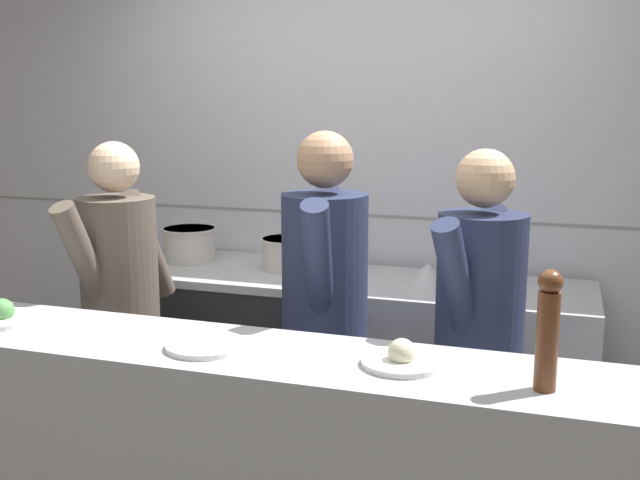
{
  "coord_description": "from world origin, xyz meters",
  "views": [
    {
      "loc": [
        1.02,
        -2.27,
        1.77
      ],
      "look_at": [
        0.02,
        0.78,
        1.15
      ],
      "focal_mm": 42.0,
      "sensor_mm": 36.0,
      "label": 1
    }
  ],
  "objects_px": {
    "stock_pot": "(190,244)",
    "plated_dish_dessert": "(402,359)",
    "chef_line": "(478,340)",
    "chef_head_cook": "(121,308)",
    "chef_sous": "(325,318)",
    "plated_dish_appetiser": "(206,345)",
    "mixing_bowl_steel": "(428,274)",
    "oven_range": "(239,351)",
    "sauce_pot": "(287,253)",
    "plated_dish_main": "(2,316)",
    "pepper_mill": "(548,328)"
  },
  "relations": [
    {
      "from": "stock_pot",
      "to": "plated_dish_dessert",
      "type": "xyz_separation_m",
      "value": [
        1.43,
        -1.39,
        0.0
      ]
    },
    {
      "from": "plated_dish_dessert",
      "to": "chef_line",
      "type": "xyz_separation_m",
      "value": [
        0.16,
        0.62,
        -0.12
      ]
    },
    {
      "from": "chef_head_cook",
      "to": "chef_sous",
      "type": "bearing_deg",
      "value": 10.73
    },
    {
      "from": "plated_dish_appetiser",
      "to": "chef_sous",
      "type": "xyz_separation_m",
      "value": [
        0.18,
        0.66,
        -0.08
      ]
    },
    {
      "from": "plated_dish_appetiser",
      "to": "chef_head_cook",
      "type": "height_order",
      "value": "chef_head_cook"
    },
    {
      "from": "mixing_bowl_steel",
      "to": "chef_line",
      "type": "bearing_deg",
      "value": -66.51
    },
    {
      "from": "stock_pot",
      "to": "chef_line",
      "type": "height_order",
      "value": "chef_line"
    },
    {
      "from": "oven_range",
      "to": "chef_line",
      "type": "relative_size",
      "value": 0.68
    },
    {
      "from": "chef_line",
      "to": "chef_head_cook",
      "type": "bearing_deg",
      "value": -160.24
    },
    {
      "from": "sauce_pot",
      "to": "chef_head_cook",
      "type": "bearing_deg",
      "value": -119.11
    },
    {
      "from": "plated_dish_main",
      "to": "plated_dish_appetiser",
      "type": "relative_size",
      "value": 1.0
    },
    {
      "from": "plated_dish_main",
      "to": "chef_sous",
      "type": "xyz_separation_m",
      "value": [
        0.99,
        0.63,
        -0.09
      ]
    },
    {
      "from": "chef_sous",
      "to": "mixing_bowl_steel",
      "type": "bearing_deg",
      "value": 58.2
    },
    {
      "from": "oven_range",
      "to": "pepper_mill",
      "type": "bearing_deg",
      "value": -42.48
    },
    {
      "from": "chef_line",
      "to": "chef_sous",
      "type": "bearing_deg",
      "value": -162.12
    },
    {
      "from": "plated_dish_appetiser",
      "to": "stock_pot",
      "type": "bearing_deg",
      "value": 119.5
    },
    {
      "from": "oven_range",
      "to": "stock_pot",
      "type": "height_order",
      "value": "stock_pot"
    },
    {
      "from": "oven_range",
      "to": "plated_dish_appetiser",
      "type": "bearing_deg",
      "value": -69.47
    },
    {
      "from": "mixing_bowl_steel",
      "to": "plated_dish_dessert",
      "type": "xyz_separation_m",
      "value": [
        0.16,
        -1.35,
        0.06
      ]
    },
    {
      "from": "oven_range",
      "to": "chef_head_cook",
      "type": "height_order",
      "value": "chef_head_cook"
    },
    {
      "from": "sauce_pot",
      "to": "pepper_mill",
      "type": "xyz_separation_m",
      "value": [
        1.29,
        -1.45,
        0.17
      ]
    },
    {
      "from": "chef_head_cook",
      "to": "sauce_pot",
      "type": "bearing_deg",
      "value": 68.95
    },
    {
      "from": "plated_dish_main",
      "to": "pepper_mill",
      "type": "xyz_separation_m",
      "value": [
        1.83,
        -0.05,
        0.15
      ]
    },
    {
      "from": "pepper_mill",
      "to": "chef_head_cook",
      "type": "relative_size",
      "value": 0.21
    },
    {
      "from": "plated_dish_main",
      "to": "mixing_bowl_steel",
      "type": "bearing_deg",
      "value": 47.08
    },
    {
      "from": "oven_range",
      "to": "pepper_mill",
      "type": "relative_size",
      "value": 3.22
    },
    {
      "from": "plated_dish_main",
      "to": "pepper_mill",
      "type": "distance_m",
      "value": 1.84
    },
    {
      "from": "plated_dish_main",
      "to": "chef_line",
      "type": "xyz_separation_m",
      "value": [
        1.59,
        0.63,
        -0.12
      ]
    },
    {
      "from": "stock_pot",
      "to": "mixing_bowl_steel",
      "type": "relative_size",
      "value": 1.33
    },
    {
      "from": "plated_dish_main",
      "to": "chef_sous",
      "type": "relative_size",
      "value": 0.15
    },
    {
      "from": "plated_dish_main",
      "to": "stock_pot",
      "type": "bearing_deg",
      "value": 90.19
    },
    {
      "from": "sauce_pot",
      "to": "plated_dish_dessert",
      "type": "relative_size",
      "value": 1.09
    },
    {
      "from": "mixing_bowl_steel",
      "to": "stock_pot",
      "type": "bearing_deg",
      "value": 178.12
    },
    {
      "from": "stock_pot",
      "to": "plated_dish_appetiser",
      "type": "bearing_deg",
      "value": -60.5
    },
    {
      "from": "pepper_mill",
      "to": "plated_dish_main",
      "type": "bearing_deg",
      "value": 178.29
    },
    {
      "from": "pepper_mill",
      "to": "chef_sous",
      "type": "distance_m",
      "value": 1.12
    },
    {
      "from": "oven_range",
      "to": "plated_dish_appetiser",
      "type": "distance_m",
      "value": 1.58
    },
    {
      "from": "oven_range",
      "to": "plated_dish_main",
      "type": "xyz_separation_m",
      "value": [
        -0.29,
        -1.36,
        0.55
      ]
    },
    {
      "from": "mixing_bowl_steel",
      "to": "sauce_pot",
      "type": "bearing_deg",
      "value": 177.25
    },
    {
      "from": "plated_dish_appetiser",
      "to": "plated_dish_dessert",
      "type": "height_order",
      "value": "plated_dish_dessert"
    },
    {
      "from": "mixing_bowl_steel",
      "to": "chef_head_cook",
      "type": "height_order",
      "value": "chef_head_cook"
    },
    {
      "from": "oven_range",
      "to": "mixing_bowl_steel",
      "type": "xyz_separation_m",
      "value": [
        0.98,
        -0.0,
        0.49
      ]
    },
    {
      "from": "chef_head_cook",
      "to": "plated_dish_dessert",
      "type": "bearing_deg",
      "value": -15.44
    },
    {
      "from": "oven_range",
      "to": "plated_dish_dessert",
      "type": "relative_size",
      "value": 4.48
    },
    {
      "from": "pepper_mill",
      "to": "chef_line",
      "type": "xyz_separation_m",
      "value": [
        -0.25,
        0.68,
        -0.28
      ]
    },
    {
      "from": "chef_head_cook",
      "to": "plated_dish_appetiser",
      "type": "bearing_deg",
      "value": -33.03
    },
    {
      "from": "pepper_mill",
      "to": "chef_head_cook",
      "type": "height_order",
      "value": "chef_head_cook"
    },
    {
      "from": "mixing_bowl_steel",
      "to": "pepper_mill",
      "type": "distance_m",
      "value": 1.54
    },
    {
      "from": "oven_range",
      "to": "chef_head_cook",
      "type": "distance_m",
      "value": 0.9
    },
    {
      "from": "stock_pot",
      "to": "plated_dish_dessert",
      "type": "height_order",
      "value": "stock_pot"
    }
  ]
}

